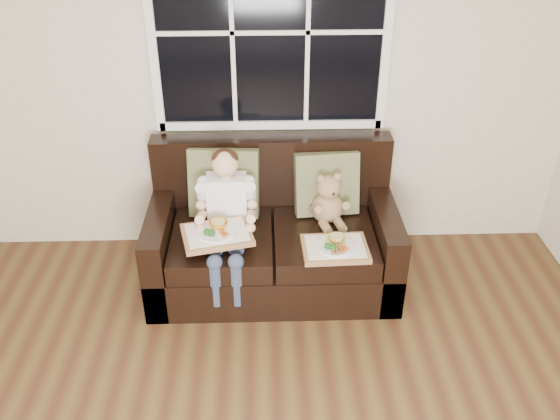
{
  "coord_description": "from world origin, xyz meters",
  "views": [
    {
      "loc": [
        0.02,
        -1.46,
        2.69
      ],
      "look_at": [
        0.13,
        1.85,
        0.66
      ],
      "focal_mm": 38.0,
      "sensor_mm": 36.0,
      "label": 1
    }
  ],
  "objects_px": {
    "tray_left": "(217,233)",
    "teddy_bear": "(328,202)",
    "child": "(226,208)",
    "tray_right": "(335,247)",
    "loveseat": "(273,239)"
  },
  "relations": [
    {
      "from": "child",
      "to": "tray_right",
      "type": "height_order",
      "value": "child"
    },
    {
      "from": "tray_left",
      "to": "tray_right",
      "type": "xyz_separation_m",
      "value": [
        0.76,
        -0.04,
        -0.1
      ]
    },
    {
      "from": "child",
      "to": "loveseat",
      "type": "bearing_deg",
      "value": 21.29
    },
    {
      "from": "teddy_bear",
      "to": "tray_left",
      "type": "height_order",
      "value": "teddy_bear"
    },
    {
      "from": "tray_left",
      "to": "tray_right",
      "type": "distance_m",
      "value": 0.77
    },
    {
      "from": "loveseat",
      "to": "teddy_bear",
      "type": "relative_size",
      "value": 4.39
    },
    {
      "from": "teddy_bear",
      "to": "tray_right",
      "type": "relative_size",
      "value": 0.88
    },
    {
      "from": "child",
      "to": "teddy_bear",
      "type": "bearing_deg",
      "value": 10.83
    },
    {
      "from": "loveseat",
      "to": "child",
      "type": "relative_size",
      "value": 1.93
    },
    {
      "from": "teddy_bear",
      "to": "tray_left",
      "type": "distance_m",
      "value": 0.81
    },
    {
      "from": "teddy_bear",
      "to": "loveseat",
      "type": "bearing_deg",
      "value": 168.68
    },
    {
      "from": "child",
      "to": "tray_right",
      "type": "relative_size",
      "value": 2.01
    },
    {
      "from": "loveseat",
      "to": "teddy_bear",
      "type": "distance_m",
      "value": 0.48
    },
    {
      "from": "tray_left",
      "to": "teddy_bear",
      "type": "bearing_deg",
      "value": 9.88
    },
    {
      "from": "child",
      "to": "teddy_bear",
      "type": "xyz_separation_m",
      "value": [
        0.69,
        0.13,
        -0.04
      ]
    }
  ]
}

